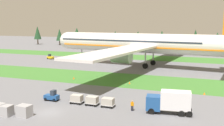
% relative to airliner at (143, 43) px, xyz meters
% --- Properties ---
extents(ground_plane, '(400.00, 400.00, 0.00)m').
position_rel_airliner_xyz_m(ground_plane, '(-2.98, -48.97, -7.55)').
color(ground_plane, slate).
extents(grass_strip_near, '(320.00, 15.93, 0.01)m').
position_rel_airliner_xyz_m(grass_strip_near, '(-2.98, -21.66, -7.55)').
color(grass_strip_near, '#3D752D').
rests_on(grass_strip_near, ground).
extents(grass_strip_far, '(320.00, 15.93, 0.01)m').
position_rel_airliner_xyz_m(grass_strip_far, '(-2.98, 22.19, -7.55)').
color(grass_strip_far, '#3D752D').
rests_on(grass_strip_far, ground).
extents(airliner, '(65.16, 80.24, 21.08)m').
position_rel_airliner_xyz_m(airliner, '(0.00, 0.00, 0.00)').
color(airliner, silver).
rests_on(airliner, ground).
extents(baggage_tug, '(2.61, 1.32, 1.97)m').
position_rel_airliner_xyz_m(baggage_tug, '(-6.09, -43.21, -6.74)').
color(baggage_tug, '#1E4C8E').
rests_on(baggage_tug, ground).
extents(cargo_dolly_lead, '(2.21, 1.52, 1.55)m').
position_rel_airliner_xyz_m(cargo_dolly_lead, '(-1.07, -43.17, -6.63)').
color(cargo_dolly_lead, '#A3A3A8').
rests_on(cargo_dolly_lead, ground).
extents(cargo_dolly_second, '(2.21, 1.52, 1.55)m').
position_rel_airliner_xyz_m(cargo_dolly_second, '(1.83, -43.14, -6.63)').
color(cargo_dolly_second, '#A3A3A8').
rests_on(cargo_dolly_second, ground).
extents(cargo_dolly_third, '(2.21, 1.52, 1.55)m').
position_rel_airliner_xyz_m(cargo_dolly_third, '(4.73, -43.12, -6.63)').
color(cargo_dolly_third, '#A3A3A8').
rests_on(cargo_dolly_third, ground).
extents(catering_truck, '(7.18, 3.11, 3.58)m').
position_rel_airliner_xyz_m(catering_truck, '(14.78, -42.70, -5.60)').
color(catering_truck, '#1E4C8E').
rests_on(catering_truck, ground).
extents(pushback_tractor, '(2.74, 1.60, 1.97)m').
position_rel_airliner_xyz_m(pushback_tractor, '(-38.15, 4.56, -6.74)').
color(pushback_tractor, yellow).
rests_on(pushback_tractor, ground).
extents(ground_crew_marshaller, '(0.56, 0.36, 1.74)m').
position_rel_airliner_xyz_m(ground_crew_marshaller, '(9.06, -43.55, -6.60)').
color(ground_crew_marshaller, black).
rests_on(ground_crew_marshaller, ground).
extents(uld_container_1, '(2.09, 1.71, 1.61)m').
position_rel_airliner_xyz_m(uld_container_1, '(-8.30, -52.43, -6.75)').
color(uld_container_1, '#A3A3A8').
rests_on(uld_container_1, ground).
extents(uld_container_3, '(2.06, 1.68, 1.77)m').
position_rel_airliner_xyz_m(uld_container_3, '(-5.32, -51.74, -6.67)').
color(uld_container_3, '#A3A3A8').
rests_on(uld_container_3, ground).
extents(taxiway_marker_0, '(0.44, 0.44, 0.61)m').
position_rel_airliner_xyz_m(taxiway_marker_0, '(-11.46, -25.35, -7.25)').
color(taxiway_marker_0, orange).
rests_on(taxiway_marker_0, ground).
extents(taxiway_marker_1, '(0.44, 0.44, 0.47)m').
position_rel_airliner_xyz_m(taxiway_marker_1, '(19.59, -29.30, -7.31)').
color(taxiway_marker_1, orange).
rests_on(taxiway_marker_1, ground).
extents(taxiway_marker_2, '(0.44, 0.44, 0.53)m').
position_rel_airliner_xyz_m(taxiway_marker_2, '(3.13, -25.38, -7.29)').
color(taxiway_marker_2, orange).
rests_on(taxiway_marker_2, ground).
extents(distant_tree_line, '(172.97, 10.77, 11.96)m').
position_rel_airliner_xyz_m(distant_tree_line, '(-4.73, 63.16, -0.86)').
color(distant_tree_line, '#4C3823').
rests_on(distant_tree_line, ground).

